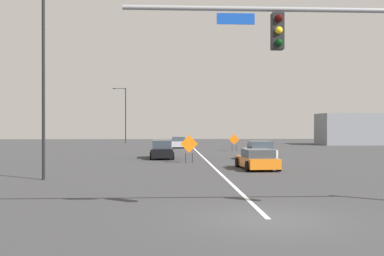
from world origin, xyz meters
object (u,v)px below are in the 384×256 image
Objects in this scene: car_silver_near at (178,142)px; car_white_far at (260,151)px; construction_sign_right_shoulder at (189,145)px; street_lamp_far_left at (43,67)px; car_black_passing at (162,150)px; car_orange_mid at (257,160)px; street_lamp_near_left at (125,112)px; construction_sign_left_lane at (234,140)px.

car_silver_near is 0.92× the size of car_white_far.
car_silver_near is (-0.34, 22.50, -0.65)m from construction_sign_right_shoulder.
street_lamp_far_left reaches higher than car_white_far.
car_orange_mid is (6.12, -9.53, -0.13)m from car_black_passing.
street_lamp_far_left is at bearing -136.61° from car_white_far.
street_lamp_near_left is 34.99m from car_black_passing.
car_silver_near is 0.92× the size of car_orange_mid.
car_silver_near is at bearing 99.11° from car_orange_mid.
car_black_passing is at bearing 122.71° from car_orange_mid.
street_lamp_far_left is at bearing -89.02° from street_lamp_near_left.
car_orange_mid is (12.63, -43.66, -4.23)m from street_lamp_near_left.
construction_sign_left_lane is 9.42m from car_silver_near.
car_silver_near is (-5.85, 7.37, -0.50)m from construction_sign_left_lane.
car_black_passing is at bearing -95.48° from car_silver_near.
car_silver_near is at bearing 84.52° from car_black_passing.
street_lamp_near_left is 4.80× the size of construction_sign_left_lane.
street_lamp_far_left is at bearing -118.01° from construction_sign_left_lane.
car_black_passing is 8.03m from car_white_far.
street_lamp_near_left reaches higher than car_orange_mid.
car_orange_mid is at bearing -73.87° from street_lamp_near_left.
street_lamp_near_left is at bearing 102.48° from construction_sign_right_shoulder.
construction_sign_right_shoulder is at bearing -152.41° from car_white_far.
car_silver_near is at bearing 77.08° from street_lamp_far_left.
car_silver_near is at bearing 128.45° from construction_sign_left_lane.
construction_sign_left_lane is at bearing 70.00° from construction_sign_right_shoulder.
construction_sign_right_shoulder reaches higher than car_orange_mid.
construction_sign_left_lane is 0.89× the size of construction_sign_right_shoulder.
car_orange_mid is (11.80, 4.84, -5.09)m from street_lamp_far_left.
construction_sign_right_shoulder is (7.74, 9.78, -4.40)m from street_lamp_far_left.
car_white_far is at bearing -11.17° from car_black_passing.
street_lamp_far_left reaches higher than car_orange_mid.
car_orange_mid is (4.06, -4.93, -0.69)m from construction_sign_right_shoulder.
construction_sign_left_lane is at bearing 85.87° from car_orange_mid.
car_orange_mid is (-1.45, -20.06, -0.55)m from construction_sign_left_lane.
street_lamp_near_left is at bearing 106.13° from car_orange_mid.
car_white_far reaches higher than car_silver_near.
street_lamp_near_left is 39.82m from construction_sign_right_shoulder.
car_white_far is at bearing 27.59° from construction_sign_right_shoulder.
street_lamp_far_left is 4.77× the size of construction_sign_right_shoulder.
car_orange_mid is at bearing -94.13° from construction_sign_left_lane.
construction_sign_left_lane is at bearing -59.18° from street_lamp_near_left.
construction_sign_left_lane is at bearing 61.99° from street_lamp_far_left.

